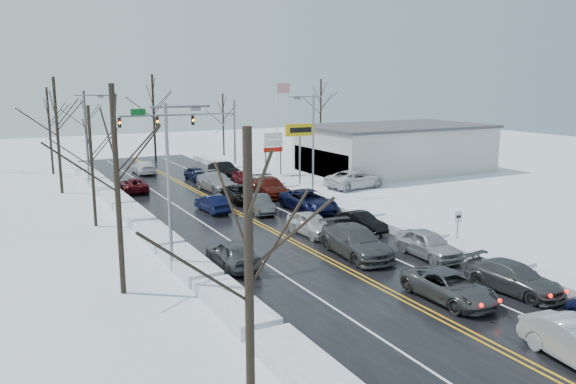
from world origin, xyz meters
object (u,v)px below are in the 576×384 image
traffic_signal_mast (192,124)px  flagpole (278,116)px  tires_plus_sign (300,134)px  oncoming_car_0 (213,212)px  dealership_building (395,148)px

traffic_signal_mast → flagpole: bearing=9.7°
flagpole → traffic_signal_mast: bearing=-170.3°
tires_plus_sign → oncoming_car_0: 15.20m
oncoming_car_0 → dealership_building: bearing=-163.0°
traffic_signal_mast → tires_plus_sign: 13.92m
flagpole → tires_plus_sign: bearing=-108.4°
tires_plus_sign → dealership_building: 13.82m
dealership_building → oncoming_car_0: size_ratio=4.94×
traffic_signal_mast → dealership_building: size_ratio=0.65×
flagpole → dealership_building: 15.24m
flagpole → oncoming_car_0: size_ratio=2.42×
tires_plus_sign → dealership_building: bearing=8.5°
traffic_signal_mast → flagpole: 11.90m
tires_plus_sign → flagpole: (4.67, 14.01, 0.93)m
tires_plus_sign → flagpole: 14.79m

